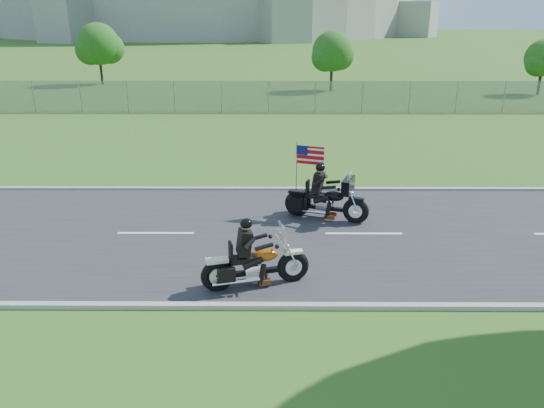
{
  "coord_description": "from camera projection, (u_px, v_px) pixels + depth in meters",
  "views": [
    {
      "loc": [
        1.44,
        -14.05,
        6.01
      ],
      "look_at": [
        1.35,
        0.0,
        0.94
      ],
      "focal_mm": 35.0,
      "sensor_mm": 36.0,
      "label": 1
    }
  ],
  "objects": [
    {
      "name": "tree_fence_far",
      "position": [
        543.0,
        60.0,
        40.62
      ],
      "size": [
        3.08,
        2.87,
        4.2
      ],
      "color": "#382316",
      "rests_on": "ground"
    },
    {
      "name": "tree_fence_mid",
      "position": [
        99.0,
        46.0,
        46.25
      ],
      "size": [
        3.96,
        3.69,
        5.3
      ],
      "color": "#382316",
      "rests_on": "ground"
    },
    {
      "name": "motorcycle_follow",
      "position": [
        326.0,
        201.0,
        16.17
      ],
      "size": [
        2.57,
        1.3,
        2.22
      ],
      "rotation": [
        0.0,
        0.0,
        -0.34
      ],
      "color": "black",
      "rests_on": "ground"
    },
    {
      "name": "ground",
      "position": [
        225.0,
        235.0,
        15.27
      ],
      "size": [
        420.0,
        420.0,
        0.0
      ],
      "primitive_type": "plane",
      "color": "#345B1C",
      "rests_on": "ground"
    },
    {
      "name": "curb_south",
      "position": [
        208.0,
        306.0,
        11.44
      ],
      "size": [
        120.0,
        0.18,
        0.12
      ],
      "primitive_type": "cube",
      "color": "#9E9B93",
      "rests_on": "ground"
    },
    {
      "name": "curb_north",
      "position": [
        235.0,
        189.0,
        19.06
      ],
      "size": [
        120.0,
        0.18,
        0.12
      ],
      "primitive_type": "cube",
      "color": "#9E9B93",
      "rests_on": "ground"
    },
    {
      "name": "fence",
      "position": [
        174.0,
        97.0,
        33.77
      ],
      "size": [
        60.0,
        0.03,
        2.0
      ],
      "primitive_type": "cube",
      "color": "gray",
      "rests_on": "ground"
    },
    {
      "name": "tree_fence_near",
      "position": [
        333.0,
        53.0,
        42.48
      ],
      "size": [
        3.52,
        3.28,
        4.75
      ],
      "color": "#382316",
      "rests_on": "ground"
    },
    {
      "name": "motorcycle_lead",
      "position": [
        254.0,
        265.0,
        12.19
      ],
      "size": [
        2.53,
        1.07,
        1.74
      ],
      "rotation": [
        0.0,
        0.0,
        0.27
      ],
      "color": "black",
      "rests_on": "ground"
    },
    {
      "name": "road",
      "position": [
        225.0,
        234.0,
        15.26
      ],
      "size": [
        120.0,
        8.0,
        0.04
      ],
      "primitive_type": "cube",
      "color": "#28282B",
      "rests_on": "ground"
    }
  ]
}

